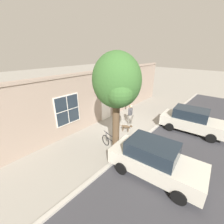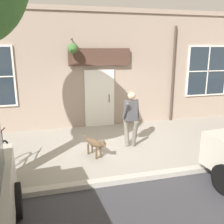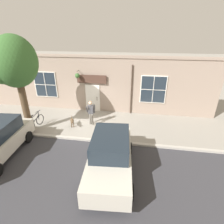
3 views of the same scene
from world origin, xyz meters
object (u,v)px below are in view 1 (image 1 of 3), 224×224
Objects in this scene: pedestrian_walking at (130,113)px; parked_car_nearest_curb at (154,159)px; street_tree_by_curb at (117,83)px; leaning_bicycle at (112,143)px; dog_on_leash at (126,127)px; parked_car_mid_block at (192,120)px.

pedestrian_walking is 5.40m from parked_car_nearest_curb.
street_tree_by_curb is 3.25× the size of leaning_bicycle.
street_tree_by_curb is (1.02, -2.49, 3.76)m from dog_on_leash.
pedestrian_walking is 5.04m from street_tree_by_curb.
street_tree_by_curb reaches higher than pedestrian_walking.
parked_car_mid_block is (2.58, 5.64, -3.26)m from street_tree_by_curb.
dog_on_leash is at bearing -138.77° from parked_car_mid_block.
pedestrian_walking is 4.54m from parked_car_mid_block.
dog_on_leash is (0.47, -1.17, -0.62)m from pedestrian_walking.
parked_car_nearest_curb is (3.89, -3.74, -0.12)m from pedestrian_walking.
dog_on_leash is 0.22× the size of parked_car_mid_block.
parked_car_nearest_curb reaches higher than dog_on_leash.
leaning_bicycle reaches higher than dog_on_leash.
pedestrian_walking is at bearing 136.13° from parked_car_nearest_curb.
dog_on_leash is at bearing 142.98° from parked_car_nearest_curb.
leaning_bicycle is 6.29m from parked_car_mid_block.
street_tree_by_curb is at bearing -20.00° from leaning_bicycle.
street_tree_by_curb is at bearing 177.76° from parked_car_nearest_curb.
parked_car_mid_block reaches higher than pedestrian_walking.
parked_car_nearest_curb is (2.40, -0.09, -3.26)m from street_tree_by_curb.
parked_car_nearest_curb and parked_car_mid_block have the same top height.
pedestrian_walking is 1.69× the size of dog_on_leash.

